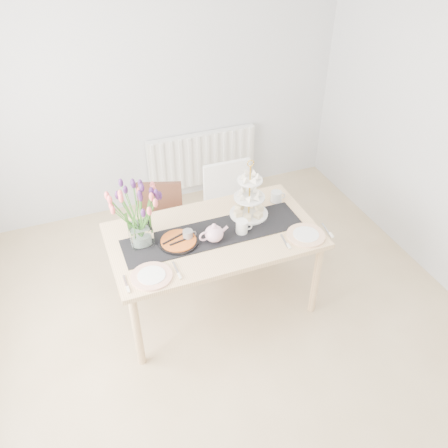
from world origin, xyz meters
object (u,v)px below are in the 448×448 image
object	(u,v)px
tart_tin	(179,242)
plate_left	(152,276)
chair_brown	(161,221)
plate_right	(306,235)
dining_table	(214,241)
mug_grey	(188,236)
cake_stand	(249,202)
tulip_vase	(137,207)
cream_jug	(276,197)
radiator	(202,159)
teapot	(214,234)
mug_white	(242,227)
chair_white	(231,204)

from	to	relation	value
tart_tin	plate_left	distance (m)	0.39
chair_brown	plate_right	world-z (taller)	chair_brown
dining_table	mug_grey	size ratio (longest dim) A/B	17.56
cake_stand	tulip_vase	bearing A→B (deg)	-177.81
plate_left	cream_jug	bearing A→B (deg)	23.23
radiator	tart_tin	bearing A→B (deg)	-114.46
dining_table	chair_brown	distance (m)	0.77
teapot	cream_jug	size ratio (longest dim) A/B	2.45
plate_right	cake_stand	bearing A→B (deg)	126.05
mug_grey	plate_left	xyz separation A→B (m)	(-0.36, -0.29, -0.04)
teapot	tart_tin	bearing A→B (deg)	162.11
teapot	mug_white	bearing A→B (deg)	1.21
radiator	chair_brown	world-z (taller)	chair_brown
teapot	mug_grey	bearing A→B (deg)	153.56
cake_stand	mug_white	world-z (taller)	cake_stand
chair_brown	dining_table	bearing A→B (deg)	-51.14
cake_stand	dining_table	bearing A→B (deg)	-160.21
radiator	plate_left	xyz separation A→B (m)	(-1.03, -1.94, 0.31)
cake_stand	cream_jug	bearing A→B (deg)	18.33
radiator	plate_left	bearing A→B (deg)	-118.07
radiator	cake_stand	size ratio (longest dim) A/B	2.64
chair_brown	cake_stand	distance (m)	0.93
dining_table	cake_stand	world-z (taller)	cake_stand
radiator	mug_grey	world-z (taller)	mug_grey
cream_jug	plate_left	bearing A→B (deg)	-144.36
tulip_vase	mug_grey	bearing A→B (deg)	-16.61
radiator	tulip_vase	xyz separation A→B (m)	(-1.01, -1.55, 0.62)
tart_tin	dining_table	bearing A→B (deg)	3.56
plate_left	mug_white	bearing A→B (deg)	16.55
tulip_vase	tart_tin	xyz separation A→B (m)	(0.25, -0.11, -0.31)
cake_stand	plate_right	distance (m)	0.52
tulip_vase	mug_grey	world-z (taller)	tulip_vase
cream_jug	mug_white	bearing A→B (deg)	-134.11
teapot	plate_left	bearing A→B (deg)	-161.92
tulip_vase	radiator	bearing A→B (deg)	56.93
plate_right	tulip_vase	bearing A→B (deg)	162.49
radiator	tulip_vase	world-z (taller)	tulip_vase
cream_jug	mug_grey	distance (m)	0.88
radiator	tart_tin	world-z (taller)	tart_tin
cake_stand	tart_tin	bearing A→B (deg)	-167.28
teapot	mug_white	distance (m)	0.23
dining_table	plate_left	xyz separation A→B (m)	(-0.56, -0.29, 0.08)
tulip_vase	cake_stand	world-z (taller)	tulip_vase
dining_table	cake_stand	bearing A→B (deg)	19.79
tulip_vase	cake_stand	distance (m)	0.91
mug_white	chair_white	bearing A→B (deg)	89.44
mug_white	plate_right	xyz separation A→B (m)	(0.44, -0.22, -0.05)
dining_table	chair_white	world-z (taller)	chair_white
radiator	teapot	bearing A→B (deg)	-106.04
tart_tin	cake_stand	bearing A→B (deg)	12.72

